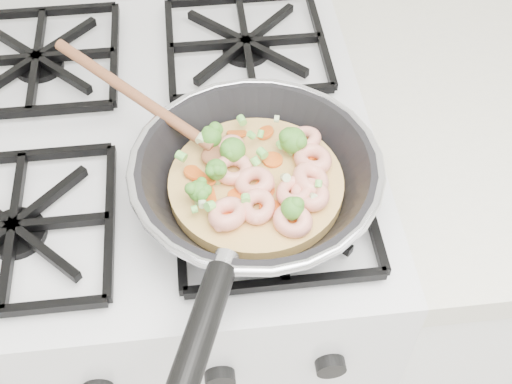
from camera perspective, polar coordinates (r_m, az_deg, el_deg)
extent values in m
cube|color=silver|center=(1.26, -6.76, -9.44)|extent=(0.60, 0.60, 0.90)
cube|color=black|center=(0.89, -9.48, 5.47)|extent=(0.56, 0.56, 0.02)
torus|color=#BCBBC3|center=(0.75, 0.00, 2.21)|extent=(0.29, 0.29, 0.01)
cylinder|color=black|center=(0.63, -5.49, -13.93)|extent=(0.10, 0.19, 0.03)
cylinder|color=tan|center=(0.77, 0.00, 0.64)|extent=(0.20, 0.20, 0.02)
ellipsoid|color=brown|center=(0.78, -2.99, 3.14)|extent=(0.06, 0.06, 0.01)
cylinder|color=brown|center=(0.83, -10.39, 8.18)|extent=(0.19, 0.17, 0.05)
torus|color=#EEA68D|center=(0.79, -2.16, 3.64)|extent=(0.05, 0.04, 0.03)
torus|color=#EEA68D|center=(0.72, 3.14, -2.44)|extent=(0.06, 0.07, 0.03)
torus|color=#EEA68D|center=(0.76, 4.66, 1.04)|extent=(0.06, 0.06, 0.03)
torus|color=#EEA68D|center=(0.73, 0.14, -1.23)|extent=(0.05, 0.05, 0.02)
torus|color=#EEA68D|center=(0.80, 4.00, 4.44)|extent=(0.05, 0.05, 0.02)
torus|color=#EEA68D|center=(0.77, -1.93, 1.96)|extent=(0.06, 0.06, 0.03)
torus|color=#EEA68D|center=(0.78, 4.84, 2.81)|extent=(0.07, 0.07, 0.02)
torus|color=#EEA68D|center=(0.74, 3.30, 0.01)|extent=(0.07, 0.07, 0.02)
torus|color=#EEA68D|center=(0.75, -0.14, 0.82)|extent=(0.06, 0.06, 0.02)
torus|color=#EEA68D|center=(0.74, 4.61, -0.22)|extent=(0.07, 0.07, 0.02)
torus|color=#EEA68D|center=(0.73, -2.42, -1.86)|extent=(0.07, 0.07, 0.02)
ellipsoid|color=#4D912F|center=(0.77, -1.99, 3.58)|extent=(0.04, 0.04, 0.03)
ellipsoid|color=#4D912F|center=(0.73, -4.90, 0.11)|extent=(0.03, 0.03, 0.02)
ellipsoid|color=#4D912F|center=(0.78, 3.17, 4.39)|extent=(0.04, 0.04, 0.03)
ellipsoid|color=#4D912F|center=(0.79, -3.86, 4.66)|extent=(0.03, 0.03, 0.03)
ellipsoid|color=#4D912F|center=(0.75, -3.40, 1.92)|extent=(0.03, 0.03, 0.02)
ellipsoid|color=#4D912F|center=(0.72, 3.12, -1.39)|extent=(0.03, 0.03, 0.03)
cylinder|color=orange|center=(0.82, 0.75, 5.06)|extent=(0.02, 0.02, 0.01)
cylinder|color=orange|center=(0.74, 1.13, -1.25)|extent=(0.03, 0.03, 0.00)
cylinder|color=orange|center=(0.75, -1.10, -0.55)|extent=(0.03, 0.03, 0.01)
cylinder|color=orange|center=(0.79, 4.06, 3.12)|extent=(0.04, 0.04, 0.00)
cylinder|color=orange|center=(0.76, 0.70, 0.22)|extent=(0.03, 0.03, 0.01)
cylinder|color=orange|center=(0.78, -5.26, 1.66)|extent=(0.03, 0.03, 0.01)
cylinder|color=orange|center=(0.73, -2.28, -2.42)|extent=(0.03, 0.03, 0.01)
cylinder|color=orange|center=(0.75, -4.36, -0.25)|extent=(0.04, 0.04, 0.01)
cylinder|color=orange|center=(0.82, -1.65, 5.02)|extent=(0.03, 0.03, 0.01)
cylinder|color=orange|center=(0.80, 4.63, 3.35)|extent=(0.03, 0.03, 0.00)
cylinder|color=orange|center=(0.75, -1.57, -0.26)|extent=(0.03, 0.03, 0.01)
cylinder|color=orange|center=(0.73, 2.65, -2.83)|extent=(0.03, 0.03, 0.00)
cylinder|color=orange|center=(0.79, 1.41, 2.76)|extent=(0.03, 0.03, 0.00)
cylinder|color=orange|center=(0.77, -4.35, 1.03)|extent=(0.03, 0.03, 0.01)
cylinder|color=#B9D194|center=(0.73, -4.57, -0.99)|extent=(0.01, 0.01, 0.01)
cylinder|color=#72D153|center=(0.79, 0.39, 4.97)|extent=(0.01, 0.01, 0.01)
cylinder|color=#72D153|center=(0.72, -0.88, -0.57)|extent=(0.01, 0.01, 0.01)
cylinder|color=#72D153|center=(0.72, -3.93, -1.20)|extent=(0.01, 0.01, 0.01)
cylinder|color=#72D153|center=(0.77, -6.37, 3.04)|extent=(0.01, 0.01, 0.01)
cylinder|color=#72D153|center=(0.81, -1.23, 6.11)|extent=(0.01, 0.01, 0.01)
cylinder|color=#72D153|center=(0.75, 3.71, 1.40)|extent=(0.01, 0.01, 0.01)
cylinder|color=#72D153|center=(0.78, 2.12, 4.05)|extent=(0.01, 0.01, 0.01)
cylinder|color=#72D153|center=(0.76, -0.07, 2.64)|extent=(0.01, 0.01, 0.01)
cylinder|color=#B9D194|center=(0.80, 1.77, 6.23)|extent=(0.01, 0.01, 0.01)
cylinder|color=#72D153|center=(0.78, -0.41, 4.86)|extent=(0.01, 0.01, 0.01)
cylinder|color=#B9D194|center=(0.73, 4.90, -0.40)|extent=(0.01, 0.01, 0.01)
cylinder|color=#72D153|center=(0.73, -5.25, -1.47)|extent=(0.01, 0.01, 0.01)
cylinder|color=#72D153|center=(0.74, 5.34, 0.68)|extent=(0.01, 0.01, 0.01)
cylinder|color=#72D153|center=(0.77, 0.53, 3.32)|extent=(0.01, 0.01, 0.01)
cylinder|color=#B9D194|center=(0.75, 2.51, 1.22)|extent=(0.01, 0.01, 0.01)
cylinder|color=#B9D194|center=(0.78, -4.71, 4.54)|extent=(0.01, 0.01, 0.01)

